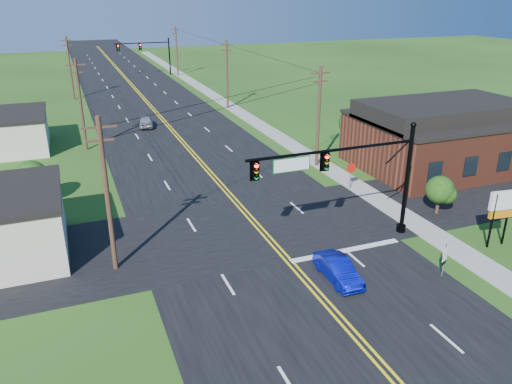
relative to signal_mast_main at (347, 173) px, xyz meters
name	(u,v)px	position (x,y,z in m)	size (l,w,h in m)	color
ground	(349,333)	(-4.34, -8.00, -4.75)	(260.00, 260.00, 0.00)	#224012
road_main	(153,111)	(-4.34, 42.00, -4.73)	(16.00, 220.00, 0.04)	black
road_cross	(256,228)	(-4.34, 4.00, -4.73)	(70.00, 10.00, 0.04)	black
sidewalk	(253,121)	(6.16, 32.00, -4.71)	(2.00, 160.00, 0.08)	gray
signal_mast_main	(347,173)	(0.00, 0.00, 0.00)	(11.30, 0.60, 7.48)	black
signal_mast_far	(146,51)	(0.10, 72.00, -0.20)	(10.98, 0.60, 7.48)	black
brick_building	(439,142)	(15.66, 10.00, -2.40)	(14.20, 11.20, 4.70)	maroon
utility_pole_left_a	(107,193)	(-13.84, 2.00, -0.03)	(1.80, 0.28, 9.00)	#3C281B
utility_pole_left_b	(81,103)	(-13.84, 27.00, -0.03)	(1.80, 0.28, 9.00)	#3C281B
utility_pole_left_c	(70,67)	(-13.84, 54.00, -0.03)	(1.80, 0.28, 9.00)	#3C281B
utility_pole_right_a	(319,116)	(5.46, 14.00, -0.03)	(1.80, 0.28, 9.00)	#3C281B
utility_pole_right_b	(227,73)	(5.46, 40.00, -0.03)	(1.80, 0.28, 9.00)	#3C281B
utility_pole_right_c	(177,50)	(5.46, 70.00, -0.03)	(1.80, 0.28, 9.00)	#3C281B
tree_right_back	(354,122)	(11.66, 18.00, -2.15)	(3.00, 3.00, 4.10)	#3C281B
shrub_corner	(440,190)	(8.66, 1.50, -2.90)	(2.00, 2.00, 2.86)	#3C281B
tree_left	(32,176)	(-18.34, 14.00, -2.59)	(2.40, 2.40, 3.37)	#3C281B
blue_car	(338,270)	(-2.50, -3.71, -4.13)	(1.32, 3.79, 1.25)	#070E97
distant_car	(146,122)	(-6.70, 33.81, -4.07)	(1.60, 3.97, 1.35)	#ABABAF
route_sign	(445,257)	(3.16, -5.55, -3.51)	(0.50, 0.24, 2.12)	slate
stop_sign	(351,171)	(5.25, 7.80, -3.10)	(0.81, 0.19, 2.29)	slate
pylon_sign	(502,206)	(8.82, -3.75, -2.05)	(1.81, 0.46, 3.69)	black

